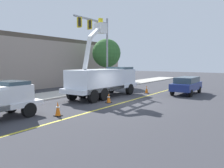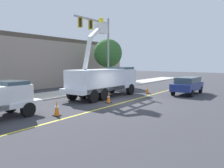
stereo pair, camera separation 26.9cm
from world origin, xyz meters
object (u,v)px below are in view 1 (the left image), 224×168
(traffic_cone_mid_rear, at_px, (109,98))
(traffic_cone_trailing, at_px, (147,89))
(traffic_cone_mid_front, at_px, (58,109))
(traffic_signal_mast, at_px, (98,38))
(passing_minivan, at_px, (187,84))
(utility_bucket_truck, at_px, (104,79))

(traffic_cone_mid_rear, distance_m, traffic_cone_trailing, 6.64)
(traffic_cone_mid_front, height_order, traffic_signal_mast, traffic_signal_mast)
(passing_minivan, height_order, traffic_cone_trailing, passing_minivan)
(passing_minivan, bearing_deg, traffic_cone_mid_rear, 162.05)
(traffic_cone_trailing, bearing_deg, passing_minivan, -58.74)
(passing_minivan, distance_m, traffic_signal_mast, 10.73)
(traffic_cone_mid_rear, bearing_deg, utility_bucket_truck, 48.15)
(traffic_cone_trailing, height_order, traffic_signal_mast, traffic_signal_mast)
(traffic_cone_trailing, bearing_deg, traffic_signal_mast, 101.06)
(utility_bucket_truck, height_order, passing_minivan, utility_bucket_truck)
(traffic_cone_mid_front, xyz_separation_m, traffic_cone_mid_rear, (5.14, 0.48, -0.06))
(traffic_cone_mid_front, height_order, traffic_cone_mid_rear, traffic_cone_mid_front)
(utility_bucket_truck, xyz_separation_m, traffic_signal_mast, (3.44, 3.87, 4.29))
(traffic_cone_mid_rear, height_order, traffic_cone_trailing, traffic_cone_trailing)
(traffic_cone_mid_rear, bearing_deg, traffic_signal_mast, 48.32)
(traffic_cone_mid_rear, bearing_deg, traffic_cone_mid_front, -174.63)
(traffic_signal_mast, bearing_deg, traffic_cone_mid_front, -147.92)
(utility_bucket_truck, relative_size, traffic_cone_mid_rear, 11.19)
(utility_bucket_truck, bearing_deg, passing_minivan, -37.94)
(traffic_cone_mid_front, distance_m, traffic_signal_mast, 13.72)
(utility_bucket_truck, height_order, traffic_cone_mid_front, utility_bucket_truck)
(utility_bucket_truck, relative_size, traffic_cone_trailing, 9.98)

